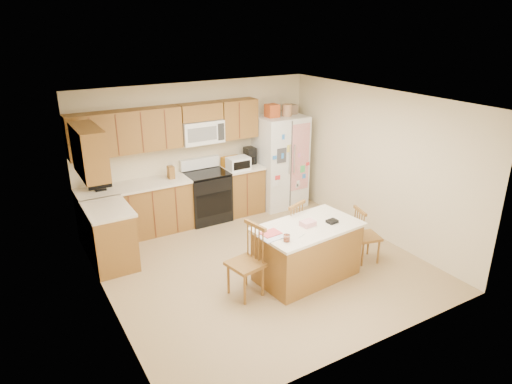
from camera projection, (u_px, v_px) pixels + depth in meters
ground at (260, 264)px, 7.02m from camera, size 4.50×4.50×0.00m
room_shell at (261, 175)px, 6.50m from camera, size 4.60×4.60×2.52m
cabinetry at (156, 185)px, 7.67m from camera, size 3.36×1.56×2.15m
stove at (207, 195)px, 8.41m from camera, size 0.76×0.65×1.13m
refrigerator at (280, 160)px, 8.94m from camera, size 0.90×0.79×2.04m
island at (307, 251)px, 6.52m from camera, size 1.59×1.01×0.91m
windsor_chair_left at (247, 263)px, 6.09m from camera, size 0.49×0.50×1.01m
windsor_chair_back at (288, 232)px, 7.02m from camera, size 0.53×0.52×0.97m
windsor_chair_right at (365, 236)px, 6.97m from camera, size 0.44×0.45×0.88m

